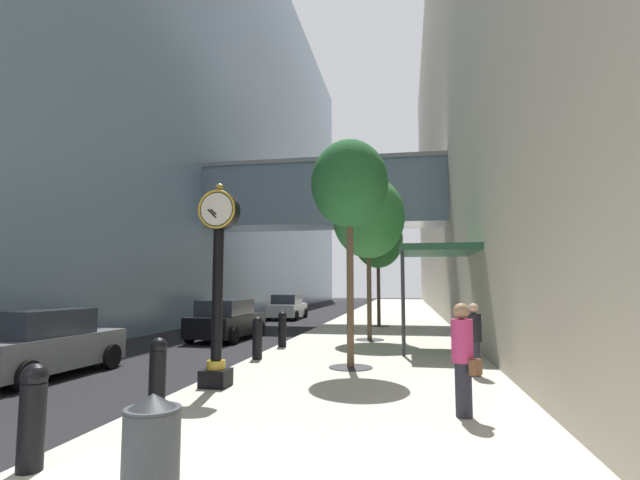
% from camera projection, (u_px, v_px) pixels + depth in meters
% --- Properties ---
extents(ground_plane, '(110.00, 110.00, 0.00)m').
position_uv_depth(ground_plane, '(335.00, 321.00, 29.40)').
color(ground_plane, black).
rests_on(ground_plane, ground).
extents(sidewalk_right, '(6.64, 80.00, 0.14)m').
position_uv_depth(sidewalk_right, '(390.00, 317.00, 31.75)').
color(sidewalk_right, beige).
rests_on(sidewalk_right, ground).
extents(building_block_left, '(22.86, 80.00, 31.96)m').
position_uv_depth(building_block_left, '(193.00, 105.00, 35.87)').
color(building_block_left, '#758EA8').
rests_on(building_block_left, ground).
extents(building_block_right, '(9.00, 80.00, 29.83)m').
position_uv_depth(building_block_right, '(504.00, 96.00, 31.78)').
color(building_block_right, '#A89E89').
rests_on(building_block_right, ground).
extents(street_clock, '(0.84, 0.55, 4.21)m').
position_uv_depth(street_clock, '(218.00, 273.00, 9.80)').
color(street_clock, black).
rests_on(street_clock, sidewalk_right).
extents(bollard_nearest, '(0.29, 0.29, 1.18)m').
position_uv_depth(bollard_nearest, '(32.00, 414.00, 5.29)').
color(bollard_nearest, black).
rests_on(bollard_nearest, sidewalk_right).
extents(bollard_second, '(0.29, 0.29, 1.18)m').
position_uv_depth(bollard_second, '(158.00, 371.00, 7.94)').
color(bollard_second, black).
rests_on(bollard_second, sidewalk_right).
extents(bollard_fourth, '(0.29, 0.29, 1.18)m').
position_uv_depth(bollard_fourth, '(257.00, 337.00, 13.25)').
color(bollard_fourth, black).
rests_on(bollard_fourth, sidewalk_right).
extents(bollard_fifth, '(0.29, 0.29, 1.18)m').
position_uv_depth(bollard_fifth, '(282.00, 328.00, 15.91)').
color(bollard_fifth, black).
rests_on(bollard_fifth, sidewalk_right).
extents(street_tree_near, '(2.00, 2.00, 5.85)m').
position_uv_depth(street_tree_near, '(350.00, 185.00, 12.25)').
color(street_tree_near, '#333335').
rests_on(street_tree_near, sidewalk_right).
extents(street_tree_mid_near, '(2.80, 2.80, 6.33)m').
position_uv_depth(street_tree_mid_near, '(368.00, 217.00, 18.34)').
color(street_tree_mid_near, '#333335').
rests_on(street_tree_mid_near, sidewalk_right).
extents(street_tree_mid_far, '(2.55, 2.55, 5.89)m').
position_uv_depth(street_tree_mid_far, '(378.00, 240.00, 24.38)').
color(street_tree_mid_far, '#333335').
rests_on(street_tree_mid_far, sidewalk_right).
extents(trash_bin, '(0.53, 0.53, 1.05)m').
position_uv_depth(trash_bin, '(151.00, 450.00, 4.35)').
color(trash_bin, '#383D42').
rests_on(trash_bin, sidewalk_right).
extents(pedestrian_walking, '(0.52, 0.49, 1.77)m').
position_uv_depth(pedestrian_walking, '(463.00, 356.00, 7.46)').
color(pedestrian_walking, '#23232D').
rests_on(pedestrian_walking, sidewalk_right).
extents(pedestrian_by_clock, '(0.44, 0.44, 1.65)m').
position_uv_depth(pedestrian_by_clock, '(474.00, 337.00, 10.83)').
color(pedestrian_by_clock, '#23232D').
rests_on(pedestrian_by_clock, sidewalk_right).
extents(storefront_awning, '(2.40, 3.60, 3.30)m').
position_uv_depth(storefront_awning, '(436.00, 252.00, 15.47)').
color(storefront_awning, '#235138').
rests_on(storefront_awning, sidewalk_right).
extents(car_white_near, '(2.04, 4.29, 1.61)m').
position_uv_depth(car_white_near, '(288.00, 307.00, 31.03)').
color(car_white_near, silver).
rests_on(car_white_near, ground).
extents(car_black_mid, '(2.13, 4.40, 1.62)m').
position_uv_depth(car_black_mid, '(227.00, 320.00, 19.21)').
color(car_black_mid, black).
rests_on(car_black_mid, ground).
extents(car_grey_far, '(2.09, 4.06, 1.63)m').
position_uv_depth(car_grey_far, '(41.00, 344.00, 11.31)').
color(car_grey_far, slate).
rests_on(car_grey_far, ground).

